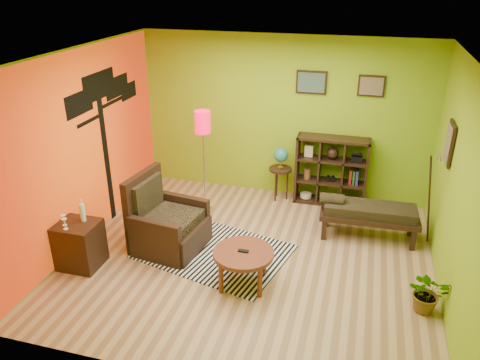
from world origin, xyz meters
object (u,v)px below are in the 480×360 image
(globe_table, at_px, (281,161))
(bench, at_px, (367,212))
(armchair, at_px, (166,226))
(side_cabinet, at_px, (80,244))
(cube_shelf, at_px, (332,171))
(potted_plant, at_px, (427,296))
(floor_lamp, at_px, (203,131))
(coffee_table, at_px, (243,256))

(globe_table, height_order, bench, globe_table)
(armchair, bearing_deg, side_cabinet, -141.53)
(armchair, distance_m, bench, 2.99)
(side_cabinet, height_order, cube_shelf, cube_shelf)
(armchair, height_order, cube_shelf, cube_shelf)
(bench, height_order, potted_plant, bench)
(armchair, distance_m, globe_table, 2.40)
(side_cabinet, height_order, bench, side_cabinet)
(floor_lamp, xyz_separation_m, globe_table, (1.12, 0.77, -0.68))
(side_cabinet, bearing_deg, globe_table, 50.58)
(side_cabinet, bearing_deg, potted_plant, 3.25)
(side_cabinet, relative_size, bench, 0.65)
(side_cabinet, xyz_separation_m, bench, (3.74, 1.79, 0.10))
(armchair, height_order, side_cabinet, armchair)
(cube_shelf, bearing_deg, side_cabinet, -138.00)
(floor_lamp, xyz_separation_m, bench, (2.62, -0.16, -0.98))
(floor_lamp, bearing_deg, side_cabinet, -119.79)
(armchair, height_order, bench, armchair)
(armchair, xyz_separation_m, cube_shelf, (2.17, 2.06, 0.26))
(globe_table, relative_size, cube_shelf, 0.80)
(globe_table, bearing_deg, bench, -31.99)
(coffee_table, xyz_separation_m, armchair, (-1.31, 0.55, -0.07))
(side_cabinet, distance_m, potted_plant, 4.51)
(potted_plant, bearing_deg, bench, 116.40)
(coffee_table, distance_m, bench, 2.18)
(coffee_table, height_order, potted_plant, coffee_table)
(side_cabinet, distance_m, bench, 4.15)
(coffee_table, height_order, armchair, armchair)
(coffee_table, height_order, bench, bench)
(coffee_table, distance_m, floor_lamp, 2.32)
(coffee_table, relative_size, globe_table, 0.81)
(potted_plant, bearing_deg, armchair, 172.13)
(cube_shelf, relative_size, potted_plant, 2.30)
(globe_table, height_order, potted_plant, globe_table)
(cube_shelf, bearing_deg, coffee_table, -108.23)
(bench, bearing_deg, cube_shelf, 121.63)
(coffee_table, distance_m, side_cabinet, 2.27)
(armchair, relative_size, potted_plant, 2.15)
(cube_shelf, height_order, bench, cube_shelf)
(armchair, height_order, floor_lamp, floor_lamp)
(floor_lamp, bearing_deg, bench, -3.57)
(globe_table, distance_m, potted_plant, 3.39)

